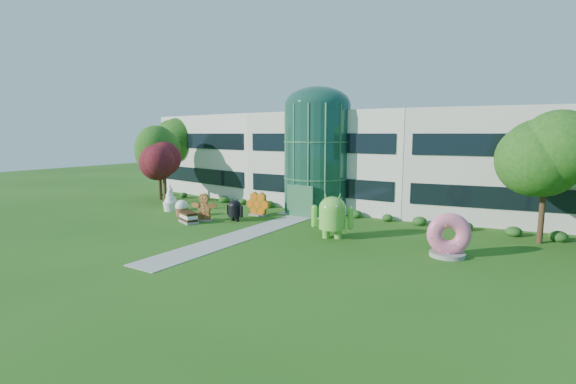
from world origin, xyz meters
The scene contains 14 objects.
ground centered at (0.00, 0.00, 0.00)m, with size 140.00×140.00×0.00m, color #215114.
building centered at (0.00, 18.00, 4.65)m, with size 46.00×15.00×9.30m, color beige, non-canonical shape.
atrium centered at (0.00, 12.00, 4.90)m, with size 6.00×6.00×9.80m, color #194738.
walkway centered at (0.00, 2.00, 0.02)m, with size 2.40×20.00×0.04m, color #9E9E93.
tree_red centered at (-15.50, 7.50, 3.00)m, with size 4.00×4.00×6.00m, color #3F0C14, non-canonical shape.
trees_backdrop centered at (0.00, 13.00, 4.20)m, with size 52.00×8.00×8.40m, color #184A12, non-canonical shape.
android_green centered at (5.75, 3.74, 1.73)m, with size 3.05×2.03×3.46m, color #67BD3C, non-canonical shape.
android_black centered at (-3.67, 4.55, 1.04)m, with size 1.82×1.22×2.07m, color black, non-canonical shape.
donut centered at (13.48, 3.51, 1.34)m, with size 2.57×1.23×2.68m, color #E8588D, non-canonical shape.
gingerbread centered at (-5.89, 3.24, 1.17)m, with size 2.53×0.97×2.33m, color brown, non-canonical shape.
ice_cream_sandwich centered at (-6.48, 2.01, 0.44)m, with size 2.00×1.00×0.89m, color black, non-canonical shape.
honeycomb centered at (-3.41, 7.45, 0.94)m, with size 2.40×0.86×1.88m, color orange, non-canonical shape.
froyo centered at (-11.80, 4.86, 1.26)m, with size 1.47×1.47×2.53m, color white, non-canonical shape.
cupcake centered at (-8.94, 3.61, 0.73)m, with size 1.21×1.21×1.46m, color white, non-canonical shape.
Camera 1 is at (18.42, -21.81, 7.24)m, focal length 26.00 mm.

